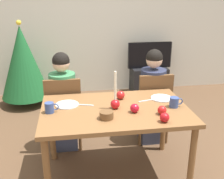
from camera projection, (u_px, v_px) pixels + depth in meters
ground_plane at (115, 174)px, 2.89m from camera, size 7.68×7.68×0.00m
back_wall at (91, 20)px, 4.86m from camera, size 6.40×0.10×2.60m
dining_table at (115, 116)px, 2.66m from camera, size 1.40×0.90×0.75m
chair_left at (64, 109)px, 3.21m from camera, size 0.40×0.40×0.90m
chair_right at (153, 103)px, 3.36m from camera, size 0.40×0.40×0.90m
person_left_child at (64, 103)px, 3.22m from camera, size 0.30×0.30×1.17m
person_right_child at (152, 98)px, 3.37m from camera, size 0.30×0.30×1.17m
tv_stand at (149, 80)px, 5.09m from camera, size 0.64×0.40×0.48m
tv at (150, 55)px, 4.93m from camera, size 0.79×0.05×0.46m
christmas_tree at (23, 62)px, 4.42m from camera, size 0.78×0.78×1.38m
candle_centerpiece at (115, 101)px, 2.61m from camera, size 0.09×0.09×0.37m
plate_left at (67, 105)px, 2.71m from camera, size 0.23×0.23×0.01m
plate_right at (162, 98)px, 2.87m from camera, size 0.22×0.22×0.01m
mug_left at (50, 108)px, 2.53m from camera, size 0.13×0.08×0.10m
mug_right at (174, 102)px, 2.65m from camera, size 0.13×0.09×0.10m
fork_left at (85, 105)px, 2.70m from camera, size 0.18×0.07×0.01m
fork_right at (147, 101)px, 2.81m from camera, size 0.18×0.06×0.01m
bowl_walnuts at (106, 115)px, 2.42m from camera, size 0.12×0.12×0.07m
apple_near_candle at (162, 110)px, 2.50m from camera, size 0.08×0.08×0.08m
apple_by_left_plate at (135, 108)px, 2.54m from camera, size 0.08×0.08×0.08m
apple_by_right_mug at (165, 117)px, 2.36m from camera, size 0.08×0.08×0.08m
apple_far_edge at (121, 95)px, 2.85m from camera, size 0.09×0.09×0.09m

